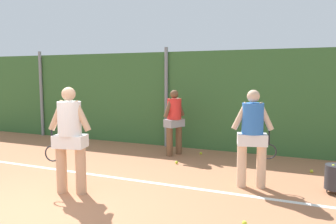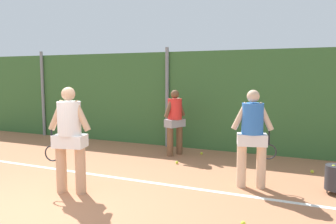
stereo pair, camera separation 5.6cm
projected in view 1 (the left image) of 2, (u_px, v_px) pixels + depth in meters
The scene contains 14 objects.
ground_plane at pixel (95, 182), 6.28m from camera, with size 24.10×24.10×0.00m, color #B2704C.
hedge_fence_backdrop at pixel (169, 99), 9.46m from camera, with size 15.66×0.25×2.66m, color #386633.
fence_post_left at pixel (41, 94), 11.02m from camera, with size 0.10×0.10×2.79m, color gray.
fence_post_center at pixel (166, 98), 9.29m from camera, with size 0.10×0.10×2.79m, color gray.
court_baseline_paint at pixel (107, 176), 6.64m from camera, with size 11.45×0.10×0.01m, color white.
player_foreground_near at pixel (70, 134), 5.62m from camera, with size 0.81×0.42×1.83m.
player_midcourt at pixel (252, 133), 5.92m from camera, with size 0.78×0.42×1.77m.
player_backcourt_far at pixel (174, 119), 8.33m from camera, with size 0.46×0.64×1.66m.
ball_hopper at pixel (336, 177), 5.67m from camera, with size 0.36×0.36×0.51m.
tennis_ball_0 at pixel (244, 223), 4.49m from camera, with size 0.07×0.07×0.07m, color #CCDB33.
tennis_ball_2 at pixel (177, 162), 7.59m from camera, with size 0.07×0.07×0.07m, color #CCDB33.
tennis_ball_3 at pixel (312, 171), 6.90m from camera, with size 0.07×0.07×0.07m, color #CCDB33.
tennis_ball_4 at pixel (201, 153), 8.47m from camera, with size 0.07×0.07×0.07m, color #CCDB33.
tennis_ball_6 at pixel (77, 143), 9.81m from camera, with size 0.07×0.07×0.07m, color #CCDB33.
Camera 1 is at (3.62, -3.59, 2.04)m, focal length 35.43 mm.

